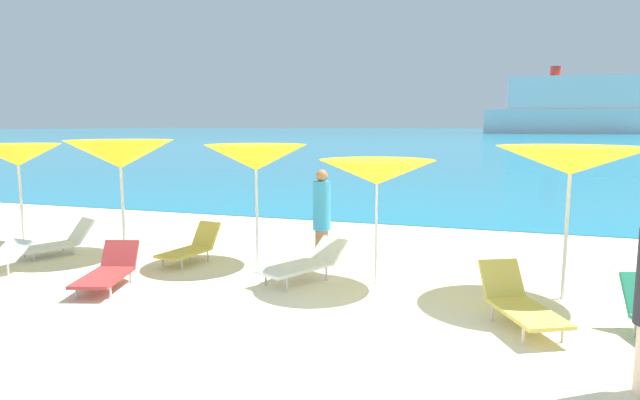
% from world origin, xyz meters
% --- Properties ---
extents(ground_plane, '(50.00, 100.00, 0.30)m').
position_xyz_m(ground_plane, '(0.00, 10.00, -0.15)').
color(ground_plane, beige).
extents(ocean_water, '(650.00, 440.00, 0.02)m').
position_xyz_m(ocean_water, '(0.00, 228.46, 0.01)').
color(ocean_water, teal).
rests_on(ocean_water, ground_plane).
extents(umbrella_1, '(1.88, 1.88, 2.18)m').
position_xyz_m(umbrella_1, '(-8.04, 3.65, 1.94)').
color(umbrella_1, silver).
rests_on(umbrella_1, ground_plane).
extents(umbrella_2, '(2.28, 2.28, 2.29)m').
position_xyz_m(umbrella_2, '(-5.39, 3.59, 2.01)').
color(umbrella_2, silver).
rests_on(umbrella_2, ground_plane).
extents(umbrella_3, '(1.96, 1.96, 2.22)m').
position_xyz_m(umbrella_3, '(-2.59, 3.83, 1.98)').
color(umbrella_3, silver).
rests_on(umbrella_3, ground_plane).
extents(umbrella_4, '(2.03, 2.03, 2.03)m').
position_xyz_m(umbrella_4, '(-0.17, 3.14, 1.83)').
color(umbrella_4, silver).
rests_on(umbrella_4, ground_plane).
extents(umbrella_5, '(2.24, 2.24, 2.27)m').
position_xyz_m(umbrella_5, '(2.65, 3.26, 2.06)').
color(umbrella_5, silver).
rests_on(umbrella_5, ground_plane).
extents(lounge_chair_0, '(0.98, 1.55, 0.64)m').
position_xyz_m(lounge_chair_0, '(-4.20, 1.64, 0.27)').
color(lounge_chair_0, '#A53333').
rests_on(lounge_chair_0, ground_plane).
extents(lounge_chair_3, '(0.74, 1.39, 0.70)m').
position_xyz_m(lounge_chair_3, '(-3.79, 3.48, 0.30)').
color(lounge_chair_3, '#D8BF4C').
rests_on(lounge_chair_3, ground_plane).
extents(lounge_chair_4, '(1.08, 1.53, 0.66)m').
position_xyz_m(lounge_chair_4, '(-6.65, 3.18, 0.27)').
color(lounge_chair_4, white).
rests_on(lounge_chair_4, ground_plane).
extents(lounge_chair_5, '(1.26, 1.74, 0.62)m').
position_xyz_m(lounge_chair_5, '(-1.34, 2.96, 0.31)').
color(lounge_chair_5, white).
rests_on(lounge_chair_5, ground_plane).
extents(lounge_chair_7, '(1.16, 1.57, 0.73)m').
position_xyz_m(lounge_chair_7, '(1.98, 1.87, 0.33)').
color(lounge_chair_7, '#D8BF4C').
rests_on(lounge_chair_7, ground_plane).
extents(beachgoer_1, '(0.33, 0.33, 1.79)m').
position_xyz_m(beachgoer_1, '(-1.35, 3.95, 0.95)').
color(beachgoer_1, '#A3704C').
rests_on(beachgoer_1, ground_plane).
extents(cruise_ship, '(54.70, 12.16, 20.36)m').
position_xyz_m(cruise_ship, '(24.34, 178.20, 7.70)').
color(cruise_ship, white).
rests_on(cruise_ship, ocean_water).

